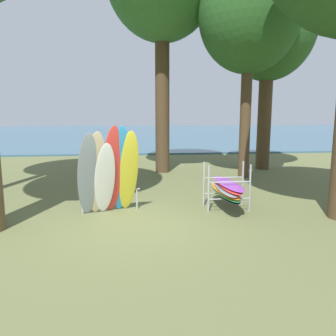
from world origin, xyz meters
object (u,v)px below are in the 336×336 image
Objects in this scene: tree_mid_behind at (249,15)px; leaning_board_pile at (109,173)px; board_storage_rack at (227,189)px; tree_deep_back at (269,27)px.

leaning_board_pile is (-4.97, -4.47, -5.03)m from tree_mid_behind.
board_storage_rack is at bearing -113.65° from tree_mid_behind.
tree_deep_back reaches higher than board_storage_rack.
tree_mid_behind is at bearing -129.37° from tree_deep_back.
tree_deep_back is 10.30m from leaning_board_pile.
tree_deep_back is (1.47, 1.80, 0.01)m from tree_mid_behind.
tree_mid_behind is 2.32m from tree_deep_back.
board_storage_rack is at bearing 4.02° from leaning_board_pile.
tree_mid_behind is at bearing 66.35° from board_storage_rack.
tree_mid_behind is 3.63× the size of leaning_board_pile.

